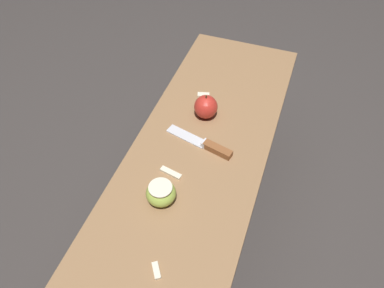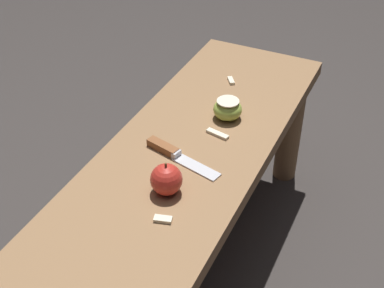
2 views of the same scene
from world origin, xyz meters
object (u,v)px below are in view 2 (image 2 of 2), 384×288
(wooden_bench, at_px, (187,179))
(apple_whole, at_px, (166,179))
(knife, at_px, (172,153))
(apple_cut, at_px, (228,109))

(wooden_bench, bearing_deg, apple_whole, 9.69)
(wooden_bench, height_order, knife, knife)
(apple_cut, bearing_deg, knife, -16.00)
(knife, relative_size, apple_whole, 2.61)
(knife, bearing_deg, apple_whole, -54.59)
(knife, relative_size, apple_cut, 2.77)
(apple_whole, bearing_deg, knife, -158.36)
(apple_whole, distance_m, apple_cut, 0.33)
(knife, distance_m, apple_cut, 0.22)
(apple_whole, bearing_deg, apple_cut, 178.10)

